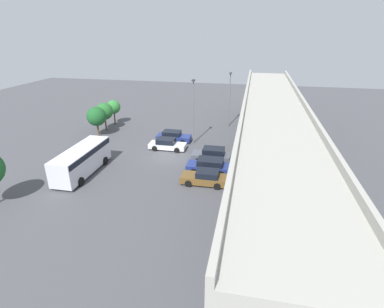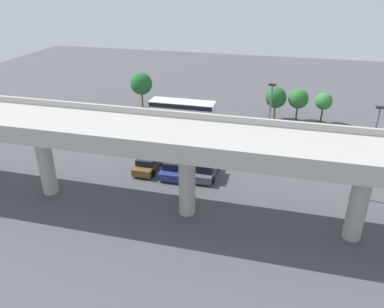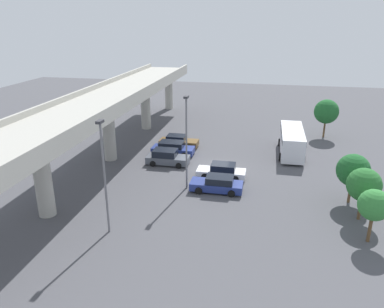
# 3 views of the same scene
# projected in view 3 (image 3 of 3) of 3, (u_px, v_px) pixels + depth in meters

# --- Properties ---
(ground_plane) EXTENTS (109.79, 109.79, 0.00)m
(ground_plane) POSITION_uv_depth(u_px,v_px,m) (217.00, 167.00, 39.82)
(ground_plane) COLOR #4C4C51
(highway_overpass) EXTENTS (52.58, 6.54, 7.66)m
(highway_overpass) POSITION_uv_depth(u_px,v_px,m) (107.00, 106.00, 39.95)
(highway_overpass) COLOR #ADAAA0
(highway_overpass) RESTS_ON ground_plane
(parked_car_0) EXTENTS (2.12, 4.77, 1.49)m
(parked_car_0) POSITION_uv_depth(u_px,v_px,m) (217.00, 184.00, 34.13)
(parked_car_0) COLOR navy
(parked_car_0) RESTS_ON ground_plane
(parked_car_1) EXTENTS (2.09, 4.81, 1.49)m
(parked_car_1) POSITION_uv_depth(u_px,v_px,m) (222.00, 171.00, 37.02)
(parked_car_1) COLOR silver
(parked_car_1) RESTS_ON ground_plane
(parked_car_2) EXTENTS (2.24, 4.57, 1.64)m
(parked_car_2) POSITION_uv_depth(u_px,v_px,m) (167.00, 157.00, 40.48)
(parked_car_2) COLOR #515660
(parked_car_2) RESTS_ON ground_plane
(parked_car_3) EXTENTS (2.26, 4.86, 1.56)m
(parked_car_3) POSITION_uv_depth(u_px,v_px,m) (173.00, 148.00, 43.33)
(parked_car_3) COLOR navy
(parked_car_3) RESTS_ON ground_plane
(parked_car_4) EXTENTS (2.15, 4.71, 1.48)m
(parked_car_4) POSITION_uv_depth(u_px,v_px,m) (178.00, 141.00, 45.93)
(parked_car_4) COLOR brown
(parked_car_4) RESTS_ON ground_plane
(shuttle_bus) EXTENTS (8.55, 2.79, 2.87)m
(shuttle_bus) POSITION_uv_depth(u_px,v_px,m) (292.00, 140.00, 43.31)
(shuttle_bus) COLOR silver
(shuttle_bus) RESTS_ON ground_plane
(lamp_post_near_aisle) EXTENTS (0.70, 0.35, 8.55)m
(lamp_post_near_aisle) POSITION_uv_depth(u_px,v_px,m) (104.00, 170.00, 26.18)
(lamp_post_near_aisle) COLOR slate
(lamp_post_near_aisle) RESTS_ON ground_plane
(lamp_post_mid_lot) EXTENTS (0.70, 0.35, 8.69)m
(lamp_post_mid_lot) POSITION_uv_depth(u_px,v_px,m) (186.00, 136.00, 33.34)
(lamp_post_mid_lot) COLOR slate
(lamp_post_mid_lot) RESTS_ON ground_plane
(tree_front_left) EXTENTS (2.21, 2.21, 4.01)m
(tree_front_left) POSITION_uv_depth(u_px,v_px,m) (374.00, 205.00, 25.66)
(tree_front_left) COLOR brown
(tree_front_left) RESTS_ON ground_plane
(tree_front_centre) EXTENTS (2.61, 2.61, 4.29)m
(tree_front_centre) POSITION_uv_depth(u_px,v_px,m) (364.00, 185.00, 28.58)
(tree_front_centre) COLOR brown
(tree_front_centre) RESTS_ON ground_plane
(tree_front_right) EXTENTS (2.77, 2.77, 4.37)m
(tree_front_right) POSITION_uv_depth(u_px,v_px,m) (353.00, 170.00, 31.29)
(tree_front_right) COLOR brown
(tree_front_right) RESTS_ON ground_plane
(tree_front_far_right) EXTENTS (3.15, 3.15, 5.08)m
(tree_front_far_right) POSITION_uv_depth(u_px,v_px,m) (326.00, 112.00, 48.69)
(tree_front_far_right) COLOR brown
(tree_front_far_right) RESTS_ON ground_plane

